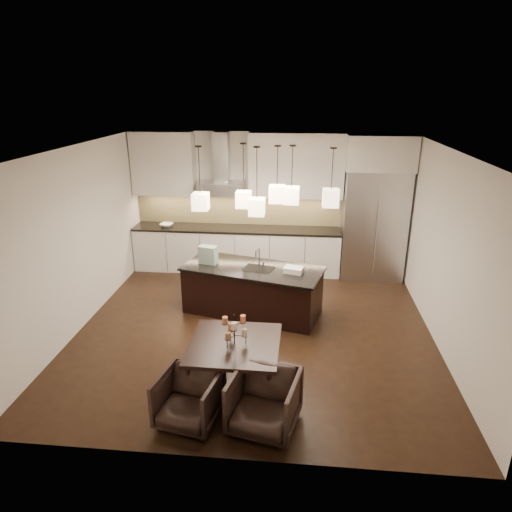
# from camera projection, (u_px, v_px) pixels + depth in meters

# --- Properties ---
(floor) EXTENTS (5.50, 5.50, 0.02)m
(floor) POSITION_uv_depth(u_px,v_px,m) (255.00, 328.00, 7.28)
(floor) COLOR black
(floor) RESTS_ON ground
(ceiling) EXTENTS (5.50, 5.50, 0.02)m
(ceiling) POSITION_uv_depth(u_px,v_px,m) (255.00, 149.00, 6.30)
(ceiling) COLOR white
(ceiling) RESTS_ON wall_back
(wall_back) EXTENTS (5.50, 0.02, 2.80)m
(wall_back) POSITION_uv_depth(u_px,v_px,m) (268.00, 202.00, 9.37)
(wall_back) COLOR silver
(wall_back) RESTS_ON ground
(wall_front) EXTENTS (5.50, 0.02, 2.80)m
(wall_front) POSITION_uv_depth(u_px,v_px,m) (224.00, 341.00, 4.22)
(wall_front) COLOR silver
(wall_front) RESTS_ON ground
(wall_left) EXTENTS (0.02, 5.50, 2.80)m
(wall_left) POSITION_uv_depth(u_px,v_px,m) (77.00, 239.00, 7.05)
(wall_left) COLOR silver
(wall_left) RESTS_ON ground
(wall_right) EXTENTS (0.02, 5.50, 2.80)m
(wall_right) POSITION_uv_depth(u_px,v_px,m) (446.00, 251.00, 6.54)
(wall_right) COLOR silver
(wall_right) RESTS_ON ground
(refrigerator) EXTENTS (1.20, 0.72, 2.15)m
(refrigerator) POSITION_uv_depth(u_px,v_px,m) (373.00, 225.00, 8.93)
(refrigerator) COLOR #B7B7BA
(refrigerator) RESTS_ON floor
(fridge_panel) EXTENTS (1.26, 0.72, 0.65)m
(fridge_panel) POSITION_uv_depth(u_px,v_px,m) (380.00, 152.00, 8.45)
(fridge_panel) COLOR silver
(fridge_panel) RESTS_ON refrigerator
(lower_cabinets) EXTENTS (4.21, 0.62, 0.88)m
(lower_cabinets) POSITION_uv_depth(u_px,v_px,m) (237.00, 250.00, 9.45)
(lower_cabinets) COLOR silver
(lower_cabinets) RESTS_ON floor
(countertop) EXTENTS (4.21, 0.66, 0.04)m
(countertop) POSITION_uv_depth(u_px,v_px,m) (236.00, 229.00, 9.29)
(countertop) COLOR black
(countertop) RESTS_ON lower_cabinets
(backsplash) EXTENTS (4.21, 0.02, 0.63)m
(backsplash) POSITION_uv_depth(u_px,v_px,m) (238.00, 209.00, 9.46)
(backsplash) COLOR #CBBF80
(backsplash) RESTS_ON countertop
(upper_cab_left) EXTENTS (1.25, 0.35, 1.25)m
(upper_cab_left) POSITION_uv_depth(u_px,v_px,m) (163.00, 164.00, 9.12)
(upper_cab_left) COLOR silver
(upper_cab_left) RESTS_ON wall_back
(upper_cab_right) EXTENTS (1.85, 0.35, 1.25)m
(upper_cab_right) POSITION_uv_depth(u_px,v_px,m) (296.00, 166.00, 8.87)
(upper_cab_right) COLOR silver
(upper_cab_right) RESTS_ON wall_back
(hood_canopy) EXTENTS (0.90, 0.52, 0.24)m
(hood_canopy) POSITION_uv_depth(u_px,v_px,m) (221.00, 188.00, 9.08)
(hood_canopy) COLOR #B7B7BA
(hood_canopy) RESTS_ON wall_back
(hood_chimney) EXTENTS (0.30, 0.28, 0.96)m
(hood_chimney) POSITION_uv_depth(u_px,v_px,m) (221.00, 157.00, 8.98)
(hood_chimney) COLOR #B7B7BA
(hood_chimney) RESTS_ON hood_canopy
(fruit_bowl) EXTENTS (0.30, 0.30, 0.06)m
(fruit_bowl) POSITION_uv_depth(u_px,v_px,m) (167.00, 225.00, 9.36)
(fruit_bowl) COLOR silver
(fruit_bowl) RESTS_ON countertop
(island_body) EXTENTS (2.37, 1.42, 0.78)m
(island_body) POSITION_uv_depth(u_px,v_px,m) (252.00, 291.00, 7.66)
(island_body) COLOR black
(island_body) RESTS_ON floor
(island_top) EXTENTS (2.45, 1.51, 0.04)m
(island_top) POSITION_uv_depth(u_px,v_px,m) (252.00, 269.00, 7.52)
(island_top) COLOR black
(island_top) RESTS_ON island_body
(faucet) EXTENTS (0.14, 0.23, 0.34)m
(faucet) POSITION_uv_depth(u_px,v_px,m) (259.00, 257.00, 7.50)
(faucet) COLOR silver
(faucet) RESTS_ON island_top
(tote_bag) EXTENTS (0.33, 0.23, 0.30)m
(tote_bag) POSITION_uv_depth(u_px,v_px,m) (208.00, 255.00, 7.65)
(tote_bag) COLOR #275E3C
(tote_bag) RESTS_ON island_top
(food_container) EXTENTS (0.35, 0.28, 0.09)m
(food_container) POSITION_uv_depth(u_px,v_px,m) (294.00, 270.00, 7.31)
(food_container) COLOR silver
(food_container) RESTS_ON island_top
(dining_table) EXTENTS (1.11, 1.11, 0.66)m
(dining_table) POSITION_uv_depth(u_px,v_px,m) (235.00, 366.00, 5.71)
(dining_table) COLOR black
(dining_table) RESTS_ON floor
(candelabra) EXTENTS (0.32, 0.32, 0.39)m
(candelabra) POSITION_uv_depth(u_px,v_px,m) (234.00, 329.00, 5.52)
(candelabra) COLOR black
(candelabra) RESTS_ON dining_table
(candle_a) EXTENTS (0.07, 0.07, 0.09)m
(candle_a) POSITION_uv_depth(u_px,v_px,m) (244.00, 332.00, 5.52)
(candle_a) COLOR beige
(candle_a) RESTS_ON candelabra
(candle_b) EXTENTS (0.07, 0.07, 0.09)m
(candle_b) POSITION_uv_depth(u_px,v_px,m) (231.00, 327.00, 5.64)
(candle_b) COLOR #D95E3F
(candle_b) RESTS_ON candelabra
(candle_c) EXTENTS (0.07, 0.07, 0.09)m
(candle_c) POSITION_uv_depth(u_px,v_px,m) (228.00, 336.00, 5.44)
(candle_c) COLOR #AA653E
(candle_c) RESTS_ON candelabra
(candle_d) EXTENTS (0.07, 0.07, 0.09)m
(candle_d) POSITION_uv_depth(u_px,v_px,m) (243.00, 319.00, 5.55)
(candle_d) COLOR #D95E3F
(candle_d) RESTS_ON candelabra
(candle_e) EXTENTS (0.07, 0.07, 0.09)m
(candle_e) POSITION_uv_depth(u_px,v_px,m) (225.00, 320.00, 5.52)
(candle_e) COLOR #AA653E
(candle_e) RESTS_ON candelabra
(candle_f) EXTENTS (0.07, 0.07, 0.09)m
(candle_f) POSITION_uv_depth(u_px,v_px,m) (234.00, 326.00, 5.38)
(candle_f) COLOR beige
(candle_f) RESTS_ON candelabra
(armchair_left) EXTENTS (0.78, 0.80, 0.62)m
(armchair_left) POSITION_uv_depth(u_px,v_px,m) (189.00, 399.00, 5.14)
(armchair_left) COLOR black
(armchair_left) RESTS_ON floor
(armchair_right) EXTENTS (0.86, 0.88, 0.67)m
(armchair_right) POSITION_uv_depth(u_px,v_px,m) (264.00, 402.00, 5.04)
(armchair_right) COLOR black
(armchair_right) RESTS_ON floor
(pendant_a) EXTENTS (0.24, 0.24, 0.26)m
(pendant_a) POSITION_uv_depth(u_px,v_px,m) (201.00, 201.00, 6.99)
(pendant_a) COLOR #FEDDB3
(pendant_a) RESTS_ON ceiling
(pendant_b) EXTENTS (0.24, 0.24, 0.26)m
(pendant_b) POSITION_uv_depth(u_px,v_px,m) (244.00, 199.00, 7.36)
(pendant_b) COLOR #FEDDB3
(pendant_b) RESTS_ON ceiling
(pendant_c) EXTENTS (0.24, 0.24, 0.26)m
(pendant_c) POSITION_uv_depth(u_px,v_px,m) (277.00, 194.00, 7.02)
(pendant_c) COLOR #FEDDB3
(pendant_c) RESTS_ON ceiling
(pendant_d) EXTENTS (0.24, 0.24, 0.26)m
(pendant_d) POSITION_uv_depth(u_px,v_px,m) (291.00, 195.00, 7.07)
(pendant_d) COLOR #FEDDB3
(pendant_d) RESTS_ON ceiling
(pendant_e) EXTENTS (0.24, 0.24, 0.26)m
(pendant_e) POSITION_uv_depth(u_px,v_px,m) (331.00, 198.00, 6.78)
(pendant_e) COLOR #FEDDB3
(pendant_e) RESTS_ON ceiling
(pendant_f) EXTENTS (0.24, 0.24, 0.26)m
(pendant_f) POSITION_uv_depth(u_px,v_px,m) (257.00, 207.00, 6.96)
(pendant_f) COLOR #FEDDB3
(pendant_f) RESTS_ON ceiling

